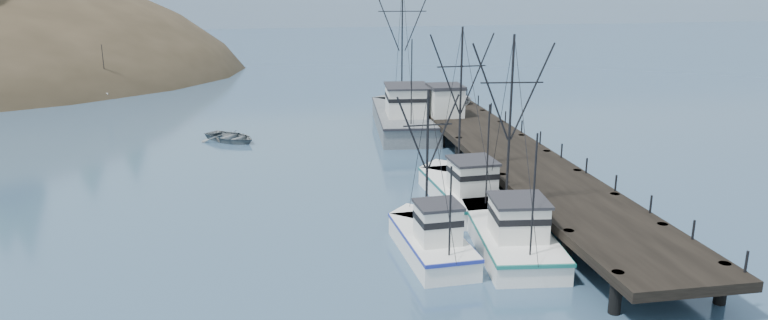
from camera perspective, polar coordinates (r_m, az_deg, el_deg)
ground at (r=32.96m, az=-2.97°, el=-11.02°), size 400.00×400.00×0.00m
pier at (r=50.25m, az=10.67°, el=0.29°), size 6.00×44.00×2.00m
distant_ridge at (r=200.25m, az=-6.31°, el=11.36°), size 360.00×40.00×26.00m
distant_ridge_far at (r=217.84m, az=-20.07°, el=10.86°), size 180.00×25.00×18.00m
moored_sailboats at (r=90.44m, az=-28.61°, el=4.57°), size 23.20×18.58×6.35m
trawler_near at (r=38.44m, az=10.41°, el=-5.91°), size 4.92×11.81×11.83m
trawler_mid at (r=36.87m, az=3.87°, el=-6.64°), size 3.41×8.92×9.16m
trawler_far at (r=45.14m, az=6.61°, el=-2.46°), size 4.17×11.39×11.62m
work_vessel at (r=65.25m, az=1.63°, el=3.68°), size 6.57×17.45×14.28m
pier_shed at (r=61.69m, az=5.15°, el=4.99°), size 3.00×3.20×2.80m
pickup_truck at (r=66.75m, az=5.37°, el=5.16°), size 5.39×4.09×1.36m
motorboat at (r=62.24m, az=-12.64°, el=1.54°), size 6.36×6.33×1.08m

